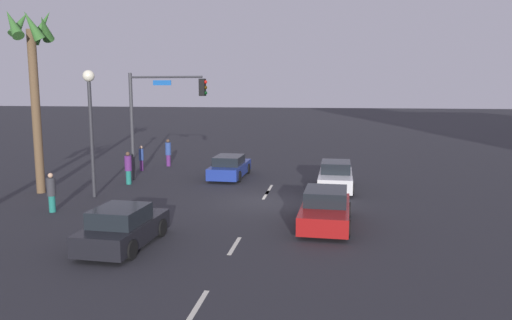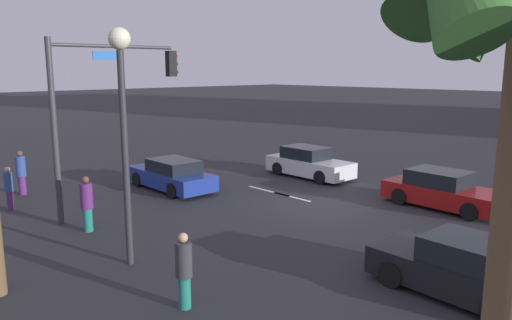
# 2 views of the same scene
# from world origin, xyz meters

# --- Properties ---
(ground_plane) EXTENTS (220.00, 220.00, 0.00)m
(ground_plane) POSITION_xyz_m (0.00, 0.00, 0.00)
(ground_plane) COLOR #28282D
(lane_stripe_1) EXTENTS (2.30, 0.14, 0.01)m
(lane_stripe_1) POSITION_xyz_m (-11.62, 0.00, 0.01)
(lane_stripe_1) COLOR silver
(lane_stripe_1) RESTS_ON ground_plane
(lane_stripe_2) EXTENTS (1.89, 0.14, 0.01)m
(lane_stripe_2) POSITION_xyz_m (-6.69, 0.00, 0.01)
(lane_stripe_2) COLOR silver
(lane_stripe_2) RESTS_ON ground_plane
(lane_stripe_3) EXTENTS (2.01, 0.14, 0.01)m
(lane_stripe_3) POSITION_xyz_m (1.40, 0.00, 0.01)
(lane_stripe_3) COLOR silver
(lane_stripe_3) RESTS_ON ground_plane
(lane_stripe_4) EXTENTS (2.44, 0.14, 0.01)m
(lane_stripe_4) POSITION_xyz_m (2.73, 0.00, 0.01)
(lane_stripe_4) COLOR silver
(lane_stripe_4) RESTS_ON ground_plane
(car_0) EXTENTS (4.51, 2.08, 1.40)m
(car_0) POSITION_xyz_m (-3.59, -3.03, 0.64)
(car_0) COLOR maroon
(car_0) RESTS_ON ground_plane
(car_1) EXTENTS (4.07, 2.02, 1.41)m
(car_1) POSITION_xyz_m (-7.27, 3.75, 0.64)
(car_1) COLOR black
(car_1) RESTS_ON ground_plane
(car_2) EXTENTS (4.42, 1.90, 1.46)m
(car_2) POSITION_xyz_m (3.44, -3.47, 0.67)
(car_2) COLOR silver
(car_2) RESTS_ON ground_plane
(car_3) EXTENTS (4.61, 1.94, 1.34)m
(car_3) POSITION_xyz_m (5.95, 2.81, 0.62)
(car_3) COLOR navy
(car_3) RESTS_ON ground_plane
(traffic_signal) EXTENTS (0.69, 4.75, 6.21)m
(traffic_signal) POSITION_xyz_m (4.32, 6.72, 4.20)
(traffic_signal) COLOR #38383D
(traffic_signal) RESTS_ON ground_plane
(streetlamp) EXTENTS (0.56, 0.56, 6.20)m
(streetlamp) POSITION_xyz_m (-0.30, 8.35, 4.34)
(streetlamp) COLOR #2D2D33
(streetlamp) RESTS_ON ground_plane
(pedestrian_0) EXTENTS (0.47, 0.47, 1.73)m
(pedestrian_0) POSITION_xyz_m (-3.37, 8.74, 0.90)
(pedestrian_0) COLOR #1E7266
(pedestrian_0) RESTS_ON ground_plane
(pedestrian_1) EXTENTS (0.33, 0.33, 1.64)m
(pedestrian_1) POSITION_xyz_m (7.42, 8.98, 0.87)
(pedestrian_1) COLOR #59266B
(pedestrian_1) RESTS_ON ground_plane
(pedestrian_2) EXTENTS (0.52, 0.52, 1.83)m
(pedestrian_2) POSITION_xyz_m (3.03, 7.98, 0.96)
(pedestrian_2) COLOR #1E7266
(pedestrian_2) RESTS_ON ground_plane
(pedestrian_3) EXTENTS (0.40, 0.40, 1.86)m
(pedestrian_3) POSITION_xyz_m (9.48, 7.86, 0.98)
(pedestrian_3) COLOR #59266B
(pedestrian_3) RESTS_ON ground_plane
(palm_tree_0) EXTENTS (2.59, 2.38, 9.33)m
(palm_tree_0) POSITION_xyz_m (0.21, 11.54, 6.74)
(palm_tree_0) COLOR brown
(palm_tree_0) RESTS_ON ground_plane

